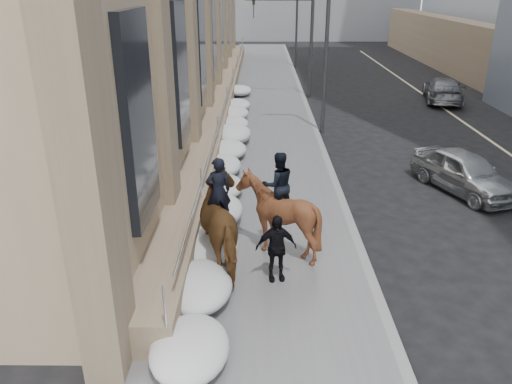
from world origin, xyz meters
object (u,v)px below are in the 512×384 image
Objects in this scene: pedestrian at (276,248)px; car_grey at (443,90)px; mounted_horse_left at (227,223)px; car_silver at (465,172)px; mounted_horse_right at (278,211)px.

pedestrian is 0.33× the size of car_grey.
mounted_horse_left reaches higher than car_grey.
pedestrian reaches higher than car_silver.
mounted_horse_left reaches higher than pedestrian.
mounted_horse_right is 1.64× the size of pedestrian.
mounted_horse_right is 1.35m from pedestrian.
mounted_horse_right reaches higher than car_silver.
car_silver is (6.58, 4.50, -0.58)m from mounted_horse_right.
pedestrian is at bearing 74.49° from car_grey.
car_grey reaches higher than car_silver.
car_silver is at bearing -162.14° from mounted_horse_right.
mounted_horse_left is 1.39m from pedestrian.
mounted_horse_right is at bearing -172.56° from mounted_horse_left.
car_grey is at bearing 52.29° from car_silver.
car_grey is (4.01, 14.15, 0.02)m from car_silver.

